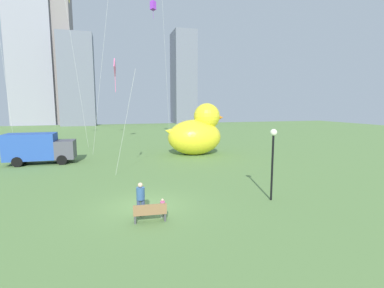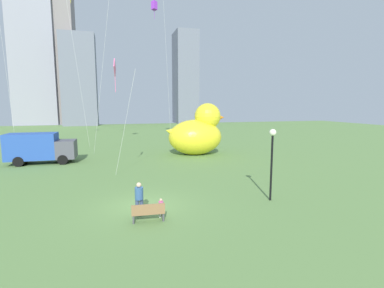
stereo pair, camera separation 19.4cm
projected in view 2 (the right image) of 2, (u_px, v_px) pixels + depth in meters
The scene contains 10 objects.
ground_plane at pixel (145, 207), 15.19m from camera, with size 140.00×140.00×0.00m, color #608647.
park_bench at pixel (148, 212), 13.15m from camera, with size 1.56×0.53×0.90m.
person_adult at pixel (139, 197), 13.89m from camera, with size 0.41×0.41×1.67m.
person_child at pixel (161, 207), 13.68m from camera, with size 0.23×0.23×0.95m.
giant_inflatable_duck at pixel (197, 133), 31.12m from camera, with size 6.82×4.37×5.65m.
lamppost at pixel (272, 150), 15.85m from camera, with size 0.39×0.39×4.11m.
box_truck at pixel (40, 148), 26.33m from camera, with size 5.93×2.48×2.85m.
city_skyline at pixel (76, 60), 79.71m from camera, with size 50.83×16.49×41.77m.
kite_pink at pixel (115, 72), 19.93m from camera, with size 1.67×2.09×8.67m.
kite_purple at pixel (155, 7), 37.64m from camera, with size 2.71×3.14×19.20m.
Camera 2 is at (-1.42, -14.75, 5.41)m, focal length 26.44 mm.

